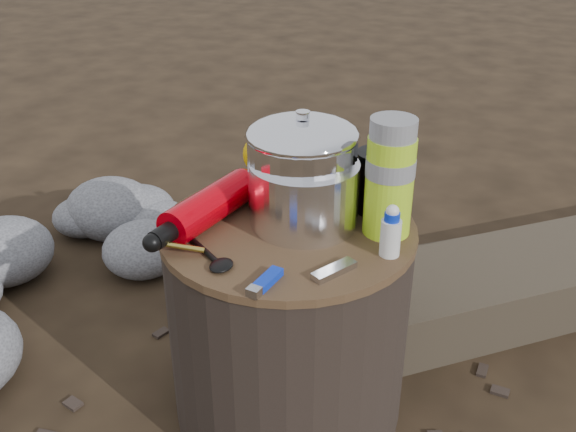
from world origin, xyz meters
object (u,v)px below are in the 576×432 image
at_px(stump, 288,321).
at_px(thermos, 390,178).
at_px(camping_pot, 302,170).
at_px(travel_mug, 377,182).
at_px(fuel_bottle, 209,207).

bearing_deg(stump, thermos, 16.91).
bearing_deg(thermos, stump, -163.09).
relative_size(camping_pot, thermos, 0.93).
relative_size(stump, travel_mug, 3.98).
distance_m(fuel_bottle, travel_mug, 0.34).
xyz_separation_m(stump, travel_mug, (0.14, 0.13, 0.29)).
distance_m(camping_pot, travel_mug, 0.16).
distance_m(fuel_bottle, thermos, 0.35).
height_order(stump, camping_pot, camping_pot).
distance_m(camping_pot, thermos, 0.17).
height_order(camping_pot, travel_mug, camping_pot).
distance_m(stump, camping_pot, 0.34).
distance_m(stump, thermos, 0.39).
height_order(fuel_bottle, thermos, thermos).
height_order(stump, thermos, thermos).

